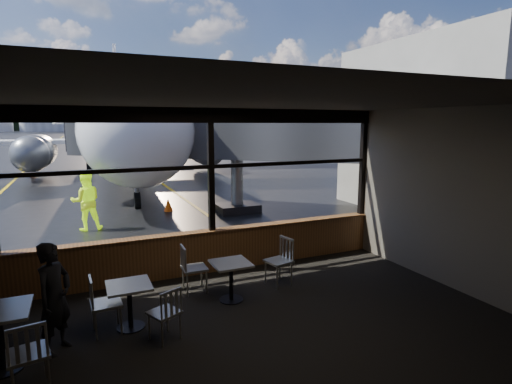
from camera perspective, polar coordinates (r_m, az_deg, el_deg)
ground_plane at (r=128.05m, az=-23.03°, el=7.51°), size 520.00×520.00×0.00m
carpet_floor at (r=6.42m, az=2.59°, el=-19.92°), size 8.00×6.00×0.01m
ceiling at (r=5.59m, az=2.87°, el=12.97°), size 8.00×6.00×0.04m
wall_right at (r=8.32m, az=28.17°, el=-1.36°), size 0.04×6.00×3.50m
wall_back at (r=3.50m, az=26.18°, el=-15.44°), size 8.00×0.04×3.50m
window_sill at (r=8.80m, az=-6.24°, el=-8.43°), size 8.00×0.28×0.90m
window_header at (r=8.37m, az=-6.61°, el=10.80°), size 8.00×0.18×0.30m
mullion_centre at (r=8.42m, az=-6.45°, el=2.96°), size 0.12×0.12×2.60m
mullion_right at (r=10.32m, az=15.00°, el=3.92°), size 0.12×0.12×2.60m
window_transom at (r=8.41m, az=-6.47°, el=3.63°), size 8.00×0.10×0.08m
airliner at (r=27.50m, az=-18.69°, el=13.81°), size 31.77×37.22×10.77m
jet_bridge at (r=14.82m, az=0.43°, el=6.59°), size 8.91×10.89×4.75m
cafe_table_near at (r=7.41m, az=-3.58°, el=-12.65°), size 0.66×0.66×0.73m
cafe_table_mid at (r=6.78m, az=-17.57°, el=-15.32°), size 0.66×0.66×0.72m
cafe_table_left at (r=6.42m, az=-32.67°, el=-17.42°), size 0.76×0.76×0.84m
chair_near_e at (r=8.06m, az=3.24°, el=-9.91°), size 0.62×0.62×0.95m
chair_near_w at (r=7.79m, az=-8.80°, el=-10.78°), size 0.53×0.53×0.94m
chair_mid_s at (r=6.31m, az=-12.97°, el=-16.51°), size 0.61×0.61×0.84m
chair_mid_w at (r=6.73m, az=-20.61°, el=-14.79°), size 0.53×0.53×0.92m
chair_left_s at (r=5.80m, az=-29.77°, el=-19.51°), size 0.59×0.59×0.95m
passenger at (r=6.38m, az=-26.83°, el=-13.35°), size 0.65×0.69×1.59m
ground_crew at (r=13.06m, az=-23.11°, el=-1.22°), size 0.88×0.70×1.76m
cone_nose at (r=15.08m, az=-12.43°, el=-1.80°), size 0.33×0.33×0.46m
cone_wing at (r=28.01m, az=-29.32°, el=2.50°), size 0.40×0.40×0.55m
terminal_annex at (r=16.32m, az=26.37°, el=8.07°), size 5.00×7.00×6.00m
hangar_mid at (r=193.01m, az=-23.55°, el=9.45°), size 38.00×15.00×10.00m
hangar_right at (r=196.23m, az=-5.47°, el=10.48°), size 50.00×20.00×12.00m
fuel_tank_a at (r=191.96m, az=-32.56°, el=8.14°), size 8.00×8.00×6.00m
fuel_tank_b at (r=190.79m, az=-29.56°, el=8.40°), size 8.00×8.00×6.00m
fuel_tank_c at (r=190.13m, az=-26.54°, el=8.64°), size 8.00×8.00×6.00m
treeline at (r=218.01m, az=-23.65°, el=9.64°), size 360.00×3.00×12.00m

